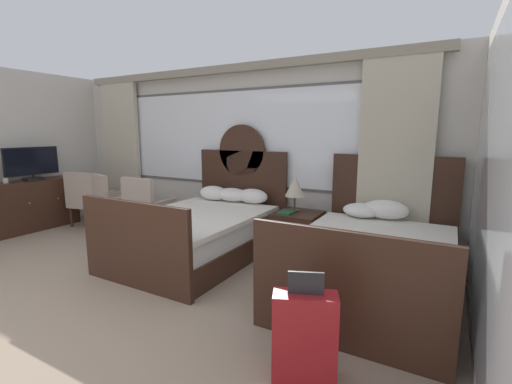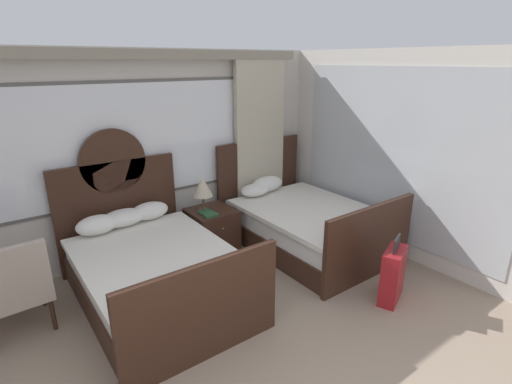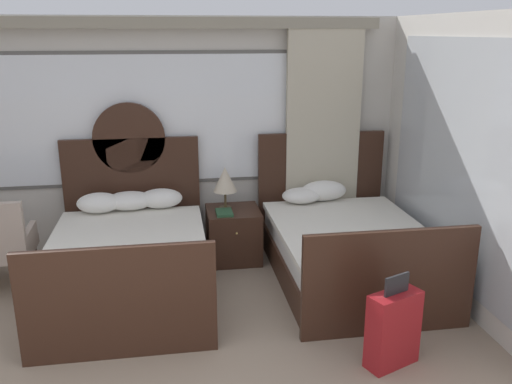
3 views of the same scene
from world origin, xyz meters
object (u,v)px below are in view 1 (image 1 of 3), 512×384
object	(u,v)px
dresser_minibar	(22,207)
bed_near_window	(203,229)
armchair_by_window_left	(147,206)
nightstand_between_beds	(297,234)
bed_near_mirror	(373,259)
book_on_nightstand	(287,212)
suitcase_on_floor	(304,336)
tv_flatscreen	(32,163)
armchair_by_window_right	(88,197)
armchair_by_window_centre	(110,201)
table_lamp_on_nightstand	(295,187)
cup_on_dresser	(6,181)

from	to	relation	value
dresser_minibar	bed_near_window	bearing A→B (deg)	9.37
armchair_by_window_left	nightstand_between_beds	bearing A→B (deg)	9.69
bed_near_window	dresser_minibar	size ratio (longest dim) A/B	1.29
bed_near_mirror	nightstand_between_beds	bearing A→B (deg)	149.92
book_on_nightstand	suitcase_on_floor	world-z (taller)	suitcase_on_floor
bed_near_window	bed_near_mirror	size ratio (longest dim) A/B	1.00
nightstand_between_beds	tv_flatscreen	bearing A→B (deg)	-167.74
bed_near_mirror	armchair_by_window_right	xyz separation A→B (m)	(-4.96, 0.24, 0.15)
armchair_by_window_right	suitcase_on_floor	distance (m)	5.16
nightstand_between_beds	dresser_minibar	distance (m)	4.64
armchair_by_window_centre	suitcase_on_floor	world-z (taller)	armchair_by_window_centre
dresser_minibar	armchair_by_window_centre	xyz separation A→B (m)	(1.22, 0.78, 0.09)
armchair_by_window_left	suitcase_on_floor	world-z (taller)	armchair_by_window_left
bed_near_window	table_lamp_on_nightstand	size ratio (longest dim) A/B	4.65
book_on_nightstand	cup_on_dresser	xyz separation A→B (m)	(-4.37, -1.28, 0.29)
book_on_nightstand	cup_on_dresser	distance (m)	4.56
nightstand_between_beds	armchair_by_window_left	distance (m)	2.45
table_lamp_on_nightstand	tv_flatscreen	world-z (taller)	tv_flatscreen
bed_near_mirror	armchair_by_window_centre	world-z (taller)	bed_near_mirror
armchair_by_window_centre	cup_on_dresser	bearing A→B (deg)	-140.93
book_on_nightstand	cup_on_dresser	size ratio (longest dim) A/B	2.39
bed_near_mirror	bed_near_window	bearing A→B (deg)	179.66
bed_near_mirror	tv_flatscreen	distance (m)	5.64
armchair_by_window_left	suitcase_on_floor	bearing A→B (deg)	-28.47
bed_near_mirror	table_lamp_on_nightstand	distance (m)	1.51
table_lamp_on_nightstand	armchair_by_window_centre	world-z (taller)	table_lamp_on_nightstand
armchair_by_window_left	armchair_by_window_right	world-z (taller)	same
tv_flatscreen	cup_on_dresser	distance (m)	0.49
book_on_nightstand	armchair_by_window_right	size ratio (longest dim) A/B	0.27
bed_near_window	bed_near_mirror	distance (m)	2.24
dresser_minibar	armchair_by_window_left	distance (m)	2.23
bed_near_window	nightstand_between_beds	bearing A→B (deg)	29.45
armchair_by_window_left	bed_near_window	bearing A→B (deg)	-9.95
table_lamp_on_nightstand	armchair_by_window_left	distance (m)	2.41
book_on_nightstand	armchair_by_window_right	world-z (taller)	armchair_by_window_right
bed_near_window	cup_on_dresser	distance (m)	3.49
table_lamp_on_nightstand	armchair_by_window_right	size ratio (longest dim) A/B	0.50
cup_on_dresser	armchair_by_window_right	world-z (taller)	armchair_by_window_right
armchair_by_window_left	bed_near_mirror	bearing A→B (deg)	-3.86
dresser_minibar	book_on_nightstand	bearing A→B (deg)	13.76
bed_near_window	tv_flatscreen	world-z (taller)	bed_near_window
armchair_by_window_left	tv_flatscreen	bearing A→B (deg)	-164.79
suitcase_on_floor	armchair_by_window_left	bearing A→B (deg)	151.53
book_on_nightstand	cup_on_dresser	bearing A→B (deg)	-163.73
nightstand_between_beds	book_on_nightstand	world-z (taller)	book_on_nightstand
nightstand_between_beds	cup_on_dresser	xyz separation A→B (m)	(-4.48, -1.39, 0.60)
dresser_minibar	tv_flatscreen	size ratio (longest dim) A/B	1.97
book_on_nightstand	dresser_minibar	distance (m)	4.51
bed_near_mirror	suitcase_on_floor	xyz separation A→B (m)	(-0.14, -1.60, -0.05)
bed_near_mirror	dresser_minibar	world-z (taller)	bed_near_mirror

